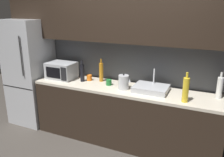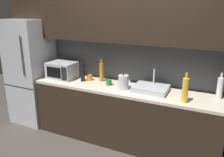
{
  "view_description": "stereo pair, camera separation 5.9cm",
  "coord_description": "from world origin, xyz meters",
  "views": [
    {
      "loc": [
        1.2,
        -2.12,
        2.05
      ],
      "look_at": [
        -0.18,
        0.9,
        1.02
      ],
      "focal_mm": 36.99,
      "sensor_mm": 36.0,
      "label": 1
    },
    {
      "loc": [
        1.26,
        -2.1,
        2.05
      ],
      "look_at": [
        -0.18,
        0.9,
        1.02
      ],
      "focal_mm": 36.99,
      "sensor_mm": 36.0,
      "label": 2
    }
  ],
  "objects": [
    {
      "name": "kettle",
      "position": [
        0.03,
        0.85,
        1.01
      ],
      "size": [
        0.18,
        0.15,
        0.23
      ],
      "color": "#B7BABF",
      "rests_on": "counter_run"
    },
    {
      "name": "mug_green",
      "position": [
        -0.25,
        0.92,
        0.94
      ],
      "size": [
        0.09,
        0.09,
        0.09
      ],
      "primitive_type": "cylinder",
      "color": "#1E6B2D",
      "rests_on": "counter_run"
    },
    {
      "name": "microwave",
      "position": [
        -1.12,
        0.92,
        1.04
      ],
      "size": [
        0.46,
        0.35,
        0.27
      ],
      "color": "#A8AAAF",
      "rests_on": "counter_run"
    },
    {
      "name": "mug_orange",
      "position": [
        -0.64,
        1.0,
        0.95
      ],
      "size": [
        0.09,
        0.09,
        0.09
      ],
      "primitive_type": "cylinder",
      "color": "orange",
      "rests_on": "counter_run"
    },
    {
      "name": "wine_bottle_yellow",
      "position": [
        0.91,
        0.73,
        1.06
      ],
      "size": [
        0.08,
        0.08,
        0.39
      ],
      "color": "gold",
      "rests_on": "counter_run"
    },
    {
      "name": "wine_bottle_amber",
      "position": [
        -0.44,
        1.05,
        1.06
      ],
      "size": [
        0.07,
        0.07,
        0.37
      ],
      "color": "#B27019",
      "rests_on": "counter_run"
    },
    {
      "name": "back_wall",
      "position": [
        0.0,
        1.2,
        1.55
      ],
      "size": [
        4.59,
        0.44,
        2.5
      ],
      "color": "slate",
      "rests_on": "ground"
    },
    {
      "name": "sink_basin",
      "position": [
        0.42,
        0.93,
        0.94
      ],
      "size": [
        0.48,
        0.38,
        0.3
      ],
      "color": "#ADAFB5",
      "rests_on": "counter_run"
    },
    {
      "name": "refrigerator",
      "position": [
        -1.8,
        0.9,
        0.93
      ],
      "size": [
        0.68,
        0.69,
        1.86
      ],
      "color": "#ADAFB5",
      "rests_on": "ground"
    },
    {
      "name": "wine_bottle_white",
      "position": [
        1.3,
        1.05,
        1.05
      ],
      "size": [
        0.08,
        0.08,
        0.35
      ],
      "color": "silver",
      "rests_on": "counter_run"
    },
    {
      "name": "wine_bottle_dark",
      "position": [
        -0.72,
        0.92,
        1.04
      ],
      "size": [
        0.07,
        0.07,
        0.35
      ],
      "color": "black",
      "rests_on": "counter_run"
    },
    {
      "name": "counter_run",
      "position": [
        0.0,
        0.9,
        0.45
      ],
      "size": [
        2.85,
        0.6,
        0.9
      ],
      "color": "black",
      "rests_on": "ground"
    }
  ]
}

